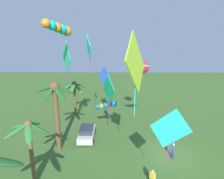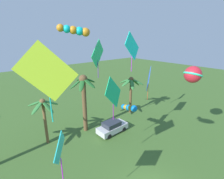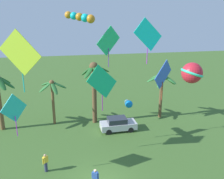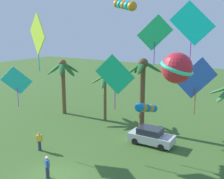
# 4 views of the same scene
# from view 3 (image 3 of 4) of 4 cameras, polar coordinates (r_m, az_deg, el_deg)

# --- Properties ---
(palm_tree_0) EXTENTS (3.18, 3.14, 5.30)m
(palm_tree_0) POSITION_cam_3_polar(r_m,az_deg,el_deg) (28.63, -13.60, -0.20)
(palm_tree_0) COLOR brown
(palm_tree_0) RESTS_ON ground
(palm_tree_2) EXTENTS (3.42, 3.85, 7.24)m
(palm_tree_2) POSITION_cam_3_polar(r_m,az_deg,el_deg) (27.96, -4.16, 2.12)
(palm_tree_2) COLOR brown
(palm_tree_2) RESTS_ON ground
(palm_tree_3) EXTENTS (3.59, 3.48, 5.73)m
(palm_tree_3) POSITION_cam_3_polar(r_m,az_deg,el_deg) (30.16, 11.38, 1.48)
(palm_tree_3) COLOR brown
(palm_tree_3) RESTS_ON ground
(parked_car_0) EXTENTS (3.93, 1.80, 1.51)m
(parked_car_0) POSITION_cam_3_polar(r_m,az_deg,el_deg) (27.41, 1.37, -7.96)
(parked_car_0) COLOR #BCBCC1
(parked_car_0) RESTS_ON ground
(spectator_0) EXTENTS (0.51, 0.36, 1.59)m
(spectator_0) POSITION_cam_3_polar(r_m,az_deg,el_deg) (19.33, -3.87, -19.76)
(spectator_0) COLOR #2D3351
(spectator_0) RESTS_ON ground
(spectator_1) EXTENTS (0.44, 0.42, 1.59)m
(spectator_1) POSITION_cam_3_polar(r_m,az_deg,el_deg) (21.61, -15.04, -15.95)
(spectator_1) COLOR #2D3351
(spectator_1) RESTS_ON ground
(kite_tube_0) EXTENTS (2.92, 1.79, 1.16)m
(kite_tube_0) POSITION_cam_3_polar(r_m,az_deg,el_deg) (25.67, -7.19, 16.20)
(kite_tube_0) COLOR orange
(kite_diamond_1) EXTENTS (3.26, 1.48, 4.93)m
(kite_diamond_1) POSITION_cam_3_polar(r_m,az_deg,el_deg) (20.25, -20.36, 7.79)
(kite_diamond_1) COLOR #B4DC2A
(kite_diamond_2) EXTENTS (1.48, 2.05, 3.45)m
(kite_diamond_2) POSITION_cam_3_polar(r_m,az_deg,el_deg) (19.31, -21.59, -4.20)
(kite_diamond_2) COLOR #25C7C9
(kite_diamond_3) EXTENTS (2.99, 1.25, 4.44)m
(kite_diamond_3) POSITION_cam_3_polar(r_m,az_deg,el_deg) (22.64, -2.30, 1.70)
(kite_diamond_3) COLOR #15C174
(kite_diamond_4) EXTENTS (2.44, 1.83, 4.17)m
(kite_diamond_4) POSITION_cam_3_polar(r_m,az_deg,el_deg) (24.90, 11.68, 3.27)
(kite_diamond_4) COLOR blue
(kite_ball_5) EXTENTS (1.83, 1.86, 1.64)m
(kite_ball_5) POSITION_cam_3_polar(r_m,az_deg,el_deg) (20.34, 17.92, 3.66)
(kite_ball_5) COLOR red
(kite_diamond_6) EXTENTS (2.78, 1.56, 4.38)m
(kite_diamond_6) POSITION_cam_3_polar(r_m,az_deg,el_deg) (26.47, -0.82, 11.01)
(kite_diamond_6) COLOR #25C870
(kite_tube_7) EXTENTS (0.99, 2.55, 1.17)m
(kite_tube_7) POSITION_cam_3_polar(r_m,az_deg,el_deg) (24.19, 3.74, -3.19)
(kite_tube_7) COLOR blue
(kite_diamond_9) EXTENTS (3.26, 0.88, 4.65)m
(kite_diamond_9) POSITION_cam_3_polar(r_m,az_deg,el_deg) (25.63, 8.28, 12.30)
(kite_diamond_9) COLOR #12F0CF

